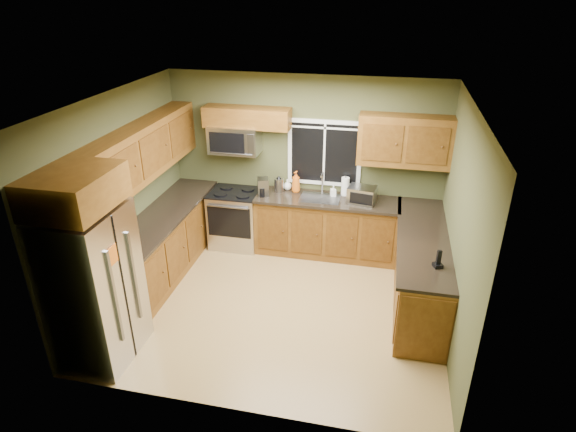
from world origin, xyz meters
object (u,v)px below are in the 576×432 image
at_px(cordless_phone, 438,262).
at_px(soap_bottle_a, 296,182).
at_px(kettle, 279,184).
at_px(soap_bottle_c, 288,185).
at_px(range, 236,218).
at_px(microwave, 235,139).
at_px(soap_bottle_b, 333,191).
at_px(toaster_oven, 362,195).
at_px(refrigerator, 94,286).
at_px(coffee_maker, 263,187).
at_px(paper_towel_roll, 345,186).

bearing_deg(cordless_phone, soap_bottle_a, 138.05).
bearing_deg(kettle, soap_bottle_c, 43.78).
height_order(range, kettle, kettle).
bearing_deg(range, microwave, 90.02).
bearing_deg(soap_bottle_b, soap_bottle_c, 171.97).
height_order(toaster_oven, soap_bottle_a, soap_bottle_a).
bearing_deg(refrigerator, microwave, 76.66).
distance_m(refrigerator, range, 2.89).
bearing_deg(kettle, coffee_maker, -139.38).
xyz_separation_m(range, cordless_phone, (2.96, -1.64, 0.54)).
bearing_deg(refrigerator, range, 76.03).
bearing_deg(soap_bottle_c, paper_towel_roll, -1.27).
xyz_separation_m(kettle, soap_bottle_a, (0.26, 0.05, 0.05)).
bearing_deg(soap_bottle_b, range, -175.24).
distance_m(microwave, cordless_phone, 3.52).
relative_size(microwave, soap_bottle_c, 4.55).
bearing_deg(coffee_maker, paper_towel_roll, 12.29).
xyz_separation_m(paper_towel_roll, cordless_phone, (1.26, -1.85, -0.08)).
xyz_separation_m(coffee_maker, soap_bottle_a, (0.46, 0.23, 0.04)).
distance_m(microwave, toaster_oven, 2.09).
bearing_deg(soap_bottle_b, refrigerator, -127.45).
relative_size(refrigerator, cordless_phone, 8.33).
bearing_deg(kettle, soap_bottle_a, 11.32).
distance_m(refrigerator, coffee_maker, 2.96).
bearing_deg(coffee_maker, refrigerator, -113.30).
distance_m(refrigerator, cordless_phone, 3.82).
height_order(toaster_oven, kettle, kettle).
xyz_separation_m(kettle, paper_towel_roll, (1.01, 0.09, 0.02)).
bearing_deg(cordless_phone, paper_towel_roll, 124.27).
xyz_separation_m(range, coffee_maker, (0.48, -0.06, 0.59)).
bearing_deg(microwave, cordless_phone, -30.93).
height_order(refrigerator, soap_bottle_a, refrigerator).
xyz_separation_m(range, soap_bottle_a, (0.94, 0.17, 0.64)).
relative_size(kettle, soap_bottle_b, 1.56).
bearing_deg(range, refrigerator, -103.97).
height_order(refrigerator, cordless_phone, refrigerator).
distance_m(range, toaster_oven, 2.06).
height_order(range, soap_bottle_a, soap_bottle_a).
height_order(microwave, soap_bottle_b, microwave).
xyz_separation_m(soap_bottle_a, soap_bottle_b, (0.59, -0.05, -0.08)).
bearing_deg(toaster_oven, paper_towel_roll, 139.19).
height_order(range, paper_towel_roll, paper_towel_roll).
distance_m(paper_towel_roll, soap_bottle_a, 0.76).
distance_m(microwave, coffee_maker, 0.84).
height_order(kettle, soap_bottle_a, soap_bottle_a).
xyz_separation_m(toaster_oven, soap_bottle_b, (-0.44, 0.15, -0.04)).
relative_size(soap_bottle_a, soap_bottle_b, 1.98).
relative_size(microwave, toaster_oven, 1.74).
bearing_deg(range, cordless_phone, -28.95).
relative_size(soap_bottle_a, soap_bottle_c, 2.00).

